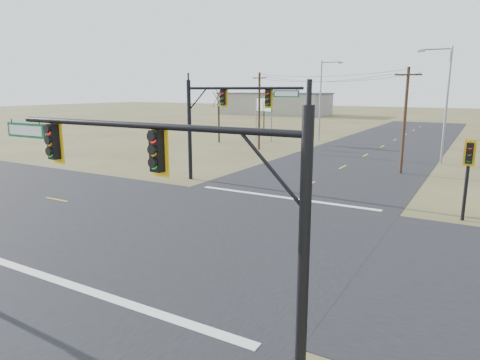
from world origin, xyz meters
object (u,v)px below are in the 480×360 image
at_px(utility_pole_far, 259,110).
at_px(bare_tree_a, 219,97).
at_px(bare_tree_b, 264,99).
at_px(streetlight_c, 322,97).
at_px(streetlight_a, 444,99).
at_px(mast_arm_far, 222,109).
at_px(highway_sign, 264,110).
at_px(mast_arm_near, 160,171).
at_px(utility_pole_near, 405,119).
at_px(pedestal_signal_ne, 469,162).

xyz_separation_m(utility_pole_far, bare_tree_a, (-7.56, 3.39, 1.25)).
bearing_deg(bare_tree_b, streetlight_c, -30.76).
relative_size(utility_pole_far, streetlight_a, 0.82).
distance_m(mast_arm_far, streetlight_a, 21.55).
height_order(highway_sign, bare_tree_b, bare_tree_b).
distance_m(utility_pole_far, streetlight_c, 11.71).
height_order(mast_arm_near, highway_sign, mast_arm_near).
distance_m(mast_arm_far, highway_sign, 25.97).
distance_m(mast_arm_far, utility_pole_near, 14.82).
bearing_deg(streetlight_c, utility_pole_near, -67.21).
distance_m(mast_arm_near, highway_sign, 45.73).
relative_size(pedestal_signal_ne, utility_pole_far, 0.50).
bearing_deg(bare_tree_b, highway_sign, -63.29).
height_order(mast_arm_far, bare_tree_a, mast_arm_far).
distance_m(mast_arm_near, streetlight_c, 47.33).
xyz_separation_m(utility_pole_far, streetlight_a, (18.65, 0.32, 1.39)).
relative_size(utility_pole_far, bare_tree_a, 1.18).
distance_m(highway_sign, bare_tree_a, 6.13).
distance_m(pedestal_signal_ne, utility_pole_far, 28.60).
xyz_separation_m(utility_pole_near, bare_tree_b, (-25.17, 25.04, 0.83)).
xyz_separation_m(pedestal_signal_ne, bare_tree_b, (-30.29, 36.91, 2.11)).
relative_size(mast_arm_far, utility_pole_near, 1.08).
bearing_deg(pedestal_signal_ne, utility_pole_far, 140.71).
distance_m(streetlight_c, bare_tree_b, 13.95).
bearing_deg(pedestal_signal_ne, highway_sign, 135.14).
height_order(utility_pole_near, streetlight_c, streetlight_c).
xyz_separation_m(mast_arm_near, bare_tree_a, (-22.76, 38.07, 1.03)).
bearing_deg(utility_pole_near, bare_tree_b, 135.16).
height_order(mast_arm_far, bare_tree_b, mast_arm_far).
bearing_deg(highway_sign, utility_pole_near, -14.28).
relative_size(mast_arm_far, bare_tree_b, 1.39).
distance_m(streetlight_c, bare_tree_a, 13.38).
bearing_deg(bare_tree_a, streetlight_c, 35.39).
relative_size(mast_arm_near, bare_tree_a, 1.43).
bearing_deg(utility_pole_far, bare_tree_b, 115.30).
xyz_separation_m(utility_pole_near, utility_pole_far, (-16.54, 6.76, 0.06)).
bearing_deg(streetlight_c, streetlight_a, -48.87).
bearing_deg(streetlight_a, bare_tree_b, 156.61).
bearing_deg(utility_pole_near, pedestal_signal_ne, -66.71).
xyz_separation_m(mast_arm_near, mast_arm_far, (-9.26, 17.59, 0.63)).
relative_size(pedestal_signal_ne, highway_sign, 0.75).
relative_size(highway_sign, streetlight_c, 0.55).
relative_size(utility_pole_far, highway_sign, 1.50).
bearing_deg(bare_tree_b, mast_arm_near, -65.77).
bearing_deg(streetlight_a, highway_sign, 172.28).
height_order(streetlight_c, bare_tree_a, streetlight_c).
xyz_separation_m(pedestal_signal_ne, utility_pole_far, (-21.65, 18.64, 1.34)).
distance_m(utility_pole_near, highway_sign, 24.11).
distance_m(mast_arm_near, pedestal_signal_ne, 17.36).
relative_size(mast_arm_near, streetlight_a, 0.99).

